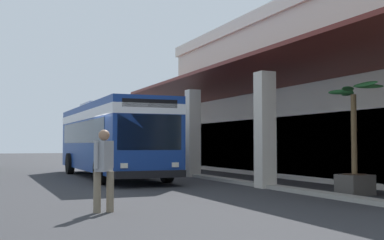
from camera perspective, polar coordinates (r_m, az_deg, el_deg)
ground at (r=21.73m, az=13.49°, el=-6.53°), size 120.00×120.00×0.00m
curb_strip at (r=19.45m, az=3.94°, el=-6.87°), size 29.27×0.50×0.12m
transit_bus at (r=21.95m, az=-9.30°, el=-1.69°), size 11.23×2.90×3.34m
pedestrian at (r=10.83m, az=-10.10°, el=-5.15°), size 0.54×0.53×1.77m
potted_palm at (r=15.15m, az=18.20°, el=-5.06°), size 2.00×1.49×3.24m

